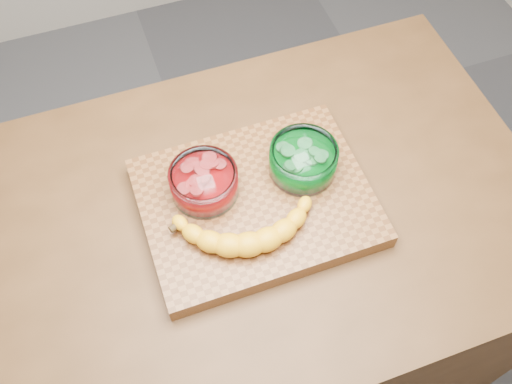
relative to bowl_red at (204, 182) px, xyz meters
name	(u,v)px	position (x,y,z in m)	size (l,w,h in m)	color
ground	(256,342)	(0.09, -0.05, -0.97)	(3.50, 3.50, 0.00)	#4F5054
counter	(256,291)	(0.09, -0.05, -0.52)	(1.20, 0.80, 0.90)	#4F3117
cutting_board	(256,203)	(0.09, -0.05, -0.05)	(0.45, 0.35, 0.04)	brown
bowl_red	(204,182)	(0.00, 0.00, 0.00)	(0.13, 0.13, 0.06)	white
bowl_green	(303,160)	(0.20, -0.02, 0.00)	(0.14, 0.14, 0.06)	white
banana	(247,224)	(0.05, -0.11, -0.01)	(0.31, 0.16, 0.04)	#E9A414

